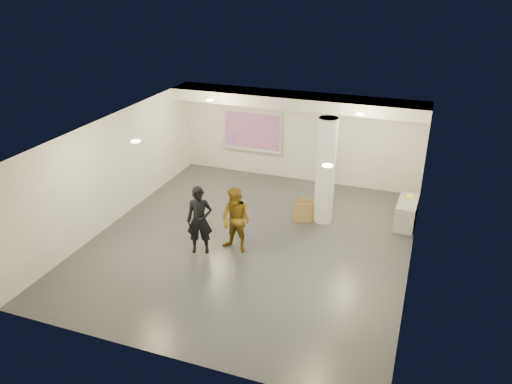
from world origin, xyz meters
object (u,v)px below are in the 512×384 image
at_px(column, 325,171).
at_px(credenza, 406,213).
at_px(projection_screen, 252,131).
at_px(man, 236,220).
at_px(woman, 200,220).

height_order(column, credenza, column).
bearing_deg(column, projection_screen, 139.44).
xyz_separation_m(credenza, man, (-3.91, -2.88, 0.49)).
xyz_separation_m(column, woman, (-2.51, -2.69, -0.62)).
bearing_deg(column, credenza, 14.05).
bearing_deg(man, woman, -144.93).
distance_m(projection_screen, credenza, 5.84).
bearing_deg(man, projection_screen, 116.88).
distance_m(projection_screen, woman, 5.42).
relative_size(projection_screen, man, 1.23).
distance_m(woman, man, 0.90).
xyz_separation_m(credenza, woman, (-4.73, -3.25, 0.52)).
distance_m(column, projection_screen, 4.08).
relative_size(projection_screen, woman, 1.19).
bearing_deg(projection_screen, column, -40.56).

